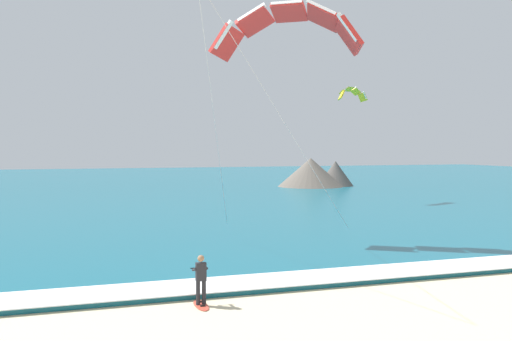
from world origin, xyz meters
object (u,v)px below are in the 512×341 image
Objects in this scene: kite_primary at (287,25)px; kite_distant at (351,92)px; kitesurfer at (201,278)px; surfboard at (201,305)px.

kite_distant is (14.01, 19.53, -1.28)m from kite_primary.
kitesurfer is at bearing -125.54° from kite_primary.
kite_distant is at bearing 54.38° from kitesurfer.
kite_distant reaches higher than kitesurfer.
kite_distant is at bearing 54.40° from surfboard.
surfboard is at bearing -91.10° from kitesurfer.
surfboard is 0.91m from kitesurfer.
kite_primary is (6.81, 9.54, 11.52)m from surfboard.
kitesurfer is 0.47× the size of kite_distant.
kitesurfer is at bearing -125.62° from kite_distant.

